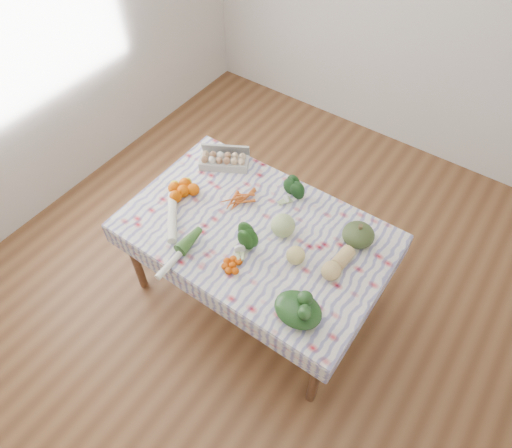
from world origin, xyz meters
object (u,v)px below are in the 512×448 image
Objects in this scene: grapefruit at (296,255)px; kabocha_squash at (358,235)px; cabbage at (283,226)px; dining_table at (256,238)px; butternut_squash at (338,263)px; egg_carton at (224,162)px.

kabocha_squash is at bearing 55.93° from grapefruit.
kabocha_squash is 1.31× the size of cabbage.
kabocha_squash is 0.41m from grapefruit.
dining_table is 6.45× the size of butternut_squash.
butternut_squash is at bearing 22.85° from grapefruit.
grapefruit is at bearing -152.28° from butternut_squash.
butternut_squash is (-0.00, -0.25, -0.01)m from kabocha_squash.
kabocha_squash is 0.79× the size of butternut_squash.
grapefruit is (0.18, -0.13, -0.02)m from cabbage.
kabocha_squash is at bearing -32.85° from egg_carton.
kabocha_squash reaches higher than grapefruit.
dining_table is 0.63m from egg_carton.
dining_table is 0.64m from kabocha_squash.
kabocha_squash reaches higher than butternut_squash.
cabbage is (0.67, -0.27, 0.03)m from egg_carton.
egg_carton is 2.26× the size of cabbage.
cabbage reaches higher than butternut_squash.
kabocha_squash is at bearing 27.28° from cabbage.
cabbage reaches higher than egg_carton.
dining_table is 0.23m from cabbage.
egg_carton is at bearing 158.25° from cabbage.
cabbage is at bearing 26.22° from dining_table.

